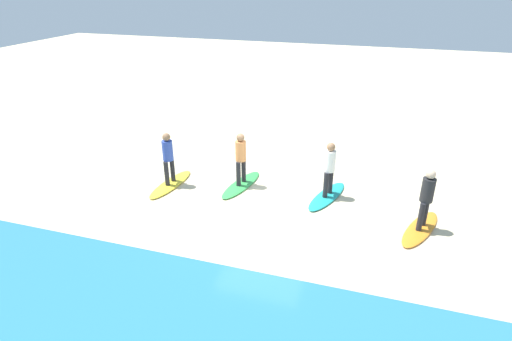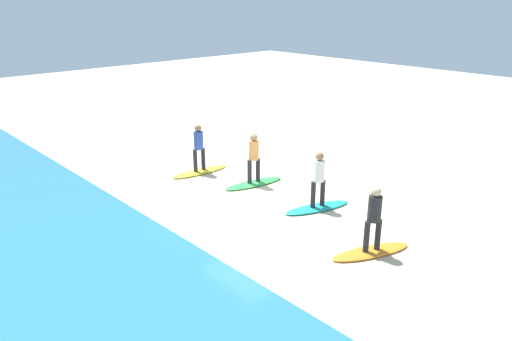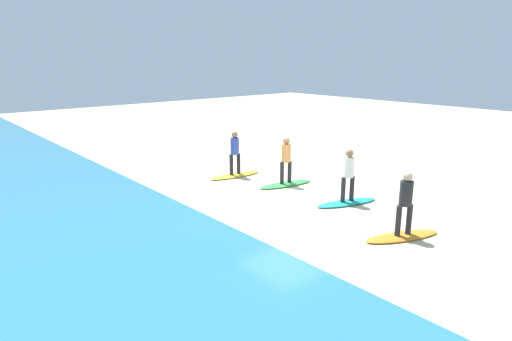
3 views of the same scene
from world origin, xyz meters
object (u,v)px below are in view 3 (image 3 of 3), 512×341
object	(u,v)px
surfboard_yellow	(235,175)
surfer_yellow	(235,150)
surfboard_orange	(402,236)
surfboard_green	(286,184)
surfer_orange	(406,199)
surfboard_teal	(347,203)
surfer_teal	(348,172)
surfer_green	(286,157)

from	to	relation	value
surfboard_yellow	surfer_yellow	xyz separation A→B (m)	(0.00, 0.00, 0.99)
surfboard_orange	surfboard_green	distance (m)	5.32
surfboard_green	surfboard_yellow	size ratio (longest dim) A/B	1.00
surfer_orange	surfboard_yellow	distance (m)	7.42
surfboard_teal	surfer_teal	world-z (taller)	surfer_teal
surfer_orange	surfer_yellow	world-z (taller)	same
surfer_orange	surfboard_green	distance (m)	5.41
surfboard_teal	surfer_yellow	world-z (taller)	surfer_yellow
surfer_orange	surfer_teal	xyz separation A→B (m)	(2.56, -1.04, 0.00)
surfer_teal	surfer_yellow	bearing A→B (deg)	8.01
surfboard_orange	surfboard_yellow	size ratio (longest dim) A/B	1.00
surfboard_orange	surfer_teal	bearing A→B (deg)	-90.97
surfboard_orange	surfboard_yellow	xyz separation A→B (m)	(7.35, -0.36, 0.00)
surfer_orange	surfer_teal	world-z (taller)	same
surfboard_orange	surfer_teal	world-z (taller)	surfer_teal
surfer_green	surfer_teal	bearing A→B (deg)	-178.91
surfboard_green	surfer_yellow	distance (m)	2.42
surfboard_yellow	surfer_orange	bearing A→B (deg)	92.93
surfer_green	surfboard_teal	bearing A→B (deg)	-178.91
surfer_orange	surfboard_teal	bearing A→B (deg)	-22.00
surfer_orange	surfer_teal	distance (m)	2.76
surfboard_teal	surfer_yellow	xyz separation A→B (m)	(4.78, 0.67, 0.99)
surfer_teal	surfer_yellow	distance (m)	4.83
surfer_teal	surfboard_green	world-z (taller)	surfer_teal
surfboard_green	surfer_teal	bearing A→B (deg)	101.87
surfboard_teal	surfer_yellow	size ratio (longest dim) A/B	1.28
surfer_teal	surfboard_yellow	xyz separation A→B (m)	(4.78, 0.67, -0.99)
surfboard_teal	surfboard_yellow	bearing A→B (deg)	-64.91
surfer_yellow	surfboard_yellow	bearing A→B (deg)	0.00
surfer_teal	surfer_green	bearing A→B (deg)	1.09
surfboard_orange	surfer_green	bearing A→B (deg)	-79.63
surfer_orange	surfer_green	xyz separation A→B (m)	(5.23, -0.98, 0.00)
surfboard_green	surfboard_yellow	world-z (taller)	same
surfboard_teal	surfboard_yellow	distance (m)	4.83
surfer_orange	surfboard_teal	size ratio (longest dim) A/B	0.78
surfboard_orange	surfboard_teal	xyz separation A→B (m)	(2.56, -1.04, 0.00)
surfer_orange	surfboard_green	bearing A→B (deg)	-10.66
surfboard_teal	surfboard_yellow	world-z (taller)	same
surfboard_orange	surfer_orange	xyz separation A→B (m)	(0.00, 0.00, 0.99)
surfer_orange	surfer_teal	size ratio (longest dim) A/B	1.00
surfer_green	surfboard_orange	bearing A→B (deg)	169.34
surfboard_teal	surfboard_orange	bearing A→B (deg)	85.07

